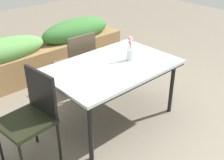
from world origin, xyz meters
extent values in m
plane|color=#756B5B|center=(0.00, 0.00, 0.00)|extent=(12.00, 12.00, 0.00)
cube|color=silver|center=(-0.07, 0.01, 0.71)|extent=(1.48, 0.98, 0.03)
cube|color=black|center=(-0.07, 0.01, 0.68)|extent=(1.45, 0.96, 0.02)
cylinder|color=black|center=(-0.71, -0.39, 0.35)|extent=(0.05, 0.05, 0.69)
cylinder|color=black|center=(0.58, -0.39, 0.35)|extent=(0.05, 0.05, 0.69)
cylinder|color=black|center=(-0.71, 0.41, 0.35)|extent=(0.05, 0.05, 0.69)
cylinder|color=black|center=(0.58, 0.41, 0.35)|extent=(0.05, 0.05, 0.69)
cube|color=black|center=(-1.17, 0.01, 0.48)|extent=(0.49, 0.49, 0.04)
cube|color=black|center=(-0.96, 0.03, 0.72)|extent=(0.07, 0.43, 0.45)
cylinder|color=black|center=(-0.95, -0.17, 0.24)|extent=(0.03, 0.03, 0.47)
cylinder|color=black|center=(-0.99, 0.24, 0.24)|extent=(0.03, 0.03, 0.47)
cube|color=brown|center=(0.00, 0.87, 0.43)|extent=(0.46, 0.46, 0.04)
cube|color=#4C3D2D|center=(0.00, 0.66, 0.67)|extent=(0.42, 0.04, 0.46)
cylinder|color=#4C3D2D|center=(-0.19, 1.07, 0.21)|extent=(0.03, 0.03, 0.42)
cylinder|color=#4C3D2D|center=(0.21, 1.06, 0.21)|extent=(0.03, 0.03, 0.42)
cylinder|color=#4C3D2D|center=(-0.20, 0.67, 0.21)|extent=(0.03, 0.03, 0.42)
cylinder|color=#4C3D2D|center=(0.20, 0.66, 0.21)|extent=(0.03, 0.03, 0.42)
cylinder|color=silver|center=(0.18, -0.02, 0.79)|extent=(0.08, 0.08, 0.14)
cylinder|color=#387233|center=(0.19, -0.03, 0.88)|extent=(0.01, 0.00, 0.11)
sphere|color=pink|center=(0.19, -0.03, 0.93)|extent=(0.03, 0.03, 0.03)
cylinder|color=#387233|center=(0.19, -0.02, 0.90)|extent=(0.01, 0.00, 0.16)
sphere|color=white|center=(0.19, -0.02, 0.99)|extent=(0.04, 0.04, 0.04)
cylinder|color=#387233|center=(0.19, -0.02, 0.88)|extent=(0.01, 0.00, 0.12)
sphere|color=pink|center=(0.19, -0.02, 0.94)|extent=(0.04, 0.04, 0.04)
cylinder|color=#387233|center=(0.18, -0.02, 0.91)|extent=(0.01, 0.00, 0.18)
sphere|color=pink|center=(0.18, -0.02, 1.00)|extent=(0.04, 0.04, 0.04)
cylinder|color=#387233|center=(0.18, -0.01, 0.90)|extent=(0.01, 0.01, 0.16)
sphere|color=pink|center=(0.18, -0.01, 0.99)|extent=(0.03, 0.03, 0.03)
cube|color=olive|center=(-0.02, 1.67, 0.23)|extent=(2.88, 0.51, 0.46)
ellipsoid|color=#569347|center=(-0.67, 1.67, 0.56)|extent=(1.30, 0.46, 0.36)
ellipsoid|color=#387233|center=(0.63, 1.67, 0.58)|extent=(1.30, 0.46, 0.40)
camera|label=1|loc=(-2.01, -2.11, 2.08)|focal=44.88mm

